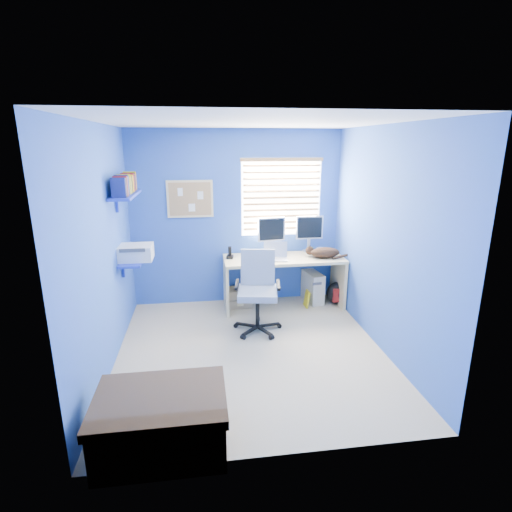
{
  "coord_description": "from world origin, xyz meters",
  "views": [
    {
      "loc": [
        -0.52,
        -4.07,
        2.3
      ],
      "look_at": [
        0.15,
        0.65,
        0.95
      ],
      "focal_mm": 28.0,
      "sensor_mm": 36.0,
      "label": 1
    }
  ],
  "objects": [
    {
      "name": "backpack",
      "position": [
        1.43,
        1.23,
        0.17
      ],
      "size": [
        0.32,
        0.27,
        0.34
      ],
      "primitive_type": "ellipsoid",
      "rotation": [
        0.0,
        0.0,
        0.19
      ],
      "color": "black",
      "rests_on": "floor"
    },
    {
      "name": "corkboard",
      "position": [
        -0.65,
        1.58,
        1.55
      ],
      "size": [
        0.64,
        0.02,
        0.52
      ],
      "color": "beige",
      "rests_on": "ground"
    },
    {
      "name": "cd_spindle",
      "position": [
        1.23,
        1.43,
        0.78
      ],
      "size": [
        0.13,
        0.13,
        0.07
      ],
      "primitive_type": "cylinder",
      "color": "silver",
      "rests_on": "desk"
    },
    {
      "name": "tower_pc",
      "position": [
        1.11,
        1.38,
        0.23
      ],
      "size": [
        0.26,
        0.47,
        0.45
      ],
      "primitive_type": "cube",
      "rotation": [
        0.0,
        0.0,
        0.17
      ],
      "color": "beige",
      "rests_on": "floor"
    },
    {
      "name": "laptop",
      "position": [
        0.5,
        1.16,
        0.85
      ],
      "size": [
        0.37,
        0.31,
        0.22
      ],
      "primitive_type": "cube",
      "rotation": [
        0.0,
        0.0,
        -0.17
      ],
      "color": "silver",
      "rests_on": "desk"
    },
    {
      "name": "ceiling",
      "position": [
        0.0,
        0.0,
        2.5
      ],
      "size": [
        3.0,
        3.2,
        0.0
      ],
      "primitive_type": "cube",
      "color": "white",
      "rests_on": "wall_back"
    },
    {
      "name": "wall_left",
      "position": [
        -1.5,
        0.0,
        1.25
      ],
      "size": [
        0.01,
        3.2,
        2.5
      ],
      "primitive_type": "cube",
      "color": "blue",
      "rests_on": "ground"
    },
    {
      "name": "phone",
      "position": [
        -0.12,
        1.32,
        0.82
      ],
      "size": [
        0.11,
        0.13,
        0.17
      ],
      "primitive_type": "cube",
      "rotation": [
        0.0,
        0.0,
        -0.21
      ],
      "color": "black",
      "rests_on": "desk"
    },
    {
      "name": "mug",
      "position": [
        1.05,
        1.38,
        0.79
      ],
      "size": [
        0.1,
        0.09,
        0.1
      ],
      "primitive_type": "imported",
      "color": "#2A5954",
      "rests_on": "desk"
    },
    {
      "name": "monitor_right",
      "position": [
        1.06,
        1.52,
        1.01
      ],
      "size": [
        0.4,
        0.12,
        0.54
      ],
      "primitive_type": "cube",
      "rotation": [
        0.0,
        0.0,
        -0.01
      ],
      "color": "silver",
      "rests_on": "desk"
    },
    {
      "name": "monitor_left",
      "position": [
        0.49,
        1.47,
        1.01
      ],
      "size": [
        0.41,
        0.18,
        0.54
      ],
      "primitive_type": "cube",
      "rotation": [
        0.0,
        0.0,
        0.14
      ],
      "color": "silver",
      "rests_on": "desk"
    },
    {
      "name": "desk",
      "position": [
        0.63,
        1.26,
        0.37
      ],
      "size": [
        1.69,
        0.65,
        0.74
      ],
      "primitive_type": "cube",
      "color": "beige",
      "rests_on": "floor"
    },
    {
      "name": "cat",
      "position": [
        1.21,
        1.16,
        0.81
      ],
      "size": [
        0.47,
        0.37,
        0.15
      ],
      "primitive_type": "ellipsoid",
      "rotation": [
        0.0,
        0.0,
        -0.43
      ],
      "color": "black",
      "rests_on": "desk"
    },
    {
      "name": "wall_right",
      "position": [
        1.5,
        0.0,
        1.25
      ],
      "size": [
        0.01,
        3.2,
        2.5
      ],
      "primitive_type": "cube",
      "color": "blue",
      "rests_on": "ground"
    },
    {
      "name": "office_chair",
      "position": [
        0.16,
        0.57,
        0.38
      ],
      "size": [
        0.67,
        0.67,
        1.01
      ],
      "color": "black",
      "rests_on": "floor"
    },
    {
      "name": "drawer_boxes",
      "position": [
        0.0,
        1.35,
        0.14
      ],
      "size": [
        0.35,
        0.28,
        0.27
      ],
      "primitive_type": "cube",
      "color": "tan",
      "rests_on": "floor"
    },
    {
      "name": "bed_corner",
      "position": [
        -0.87,
        -1.38,
        0.23
      ],
      "size": [
        0.96,
        0.68,
        0.46
      ],
      "primitive_type": "cube",
      "color": "#463321",
      "rests_on": "floor"
    },
    {
      "name": "window_blinds",
      "position": [
        0.65,
        1.57,
        1.55
      ],
      "size": [
        1.15,
        0.05,
        1.1
      ],
      "color": "white",
      "rests_on": "ground"
    },
    {
      "name": "wall_shelves",
      "position": [
        -1.35,
        0.75,
        1.43
      ],
      "size": [
        0.42,
        0.9,
        1.05
      ],
      "color": "#2135B6",
      "rests_on": "ground"
    },
    {
      "name": "wall_front",
      "position": [
        0.0,
        -1.6,
        1.25
      ],
      "size": [
        3.0,
        0.01,
        2.5
      ],
      "primitive_type": "cube",
      "color": "blue",
      "rests_on": "ground"
    },
    {
      "name": "wall_back",
      "position": [
        0.0,
        1.6,
        1.25
      ],
      "size": [
        3.0,
        0.01,
        2.5
      ],
      "primitive_type": "cube",
      "color": "blue",
      "rests_on": "ground"
    },
    {
      "name": "floor",
      "position": [
        0.0,
        0.0,
        0.0
      ],
      "size": [
        3.0,
        3.2,
        0.0
      ],
      "primitive_type": "cube",
      "color": "#BEAF89",
      "rests_on": "ground"
    },
    {
      "name": "yellow_book",
      "position": [
        0.97,
        1.18,
        0.12
      ],
      "size": [
        0.03,
        0.17,
        0.24
      ],
      "primitive_type": "cube",
      "color": "yellow",
      "rests_on": "floor"
    }
  ]
}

